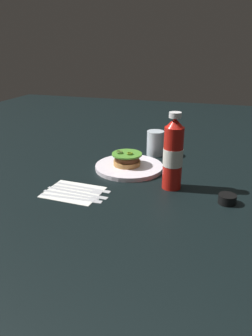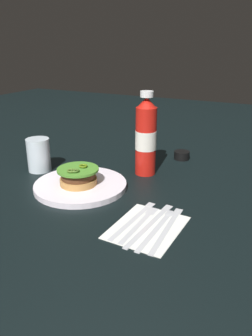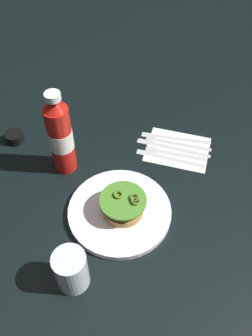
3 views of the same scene
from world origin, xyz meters
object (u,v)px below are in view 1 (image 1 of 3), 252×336
butter_knife (74,198)px  fork_utensil (81,189)px  table_knife (86,187)px  dinner_plate (129,167)px  napkin (73,192)px  burger_sandwich (127,159)px  water_glass (155,143)px  condiment_cup (227,199)px  steak_knife (81,192)px  ketchup_bottle (173,154)px  spoon_utensil (78,195)px

butter_knife → fork_utensil: (-0.00, 0.06, 0.00)m
table_knife → butter_knife: bearing=-92.3°
dinner_plate → napkin: bearing=-113.8°
burger_sandwich → water_glass: bearing=71.0°
condiment_cup → steak_knife: size_ratio=0.25×
burger_sandwich → napkin: burger_sandwich is taller
dinner_plate → condiment_cup: bearing=-27.0°
dinner_plate → napkin: (-0.11, -0.25, -0.01)m
dinner_plate → fork_utensil: (-0.09, -0.23, -0.00)m
dinner_plate → napkin: dinner_plate is taller
condiment_cup → napkin: size_ratio=0.30×
ketchup_bottle → fork_utensil: size_ratio=1.43×
dinner_plate → spoon_utensil: 0.29m
dinner_plate → butter_knife: dinner_plate is taller
dinner_plate → napkin: size_ratio=1.45×
butter_knife → fork_utensil: same height
spoon_utensil → table_knife: size_ratio=0.98×
burger_sandwich → fork_utensil: (-0.08, -0.23, -0.03)m
water_glass → condiment_cup: water_glass is taller
ketchup_bottle → steak_knife: (-0.27, -0.13, -0.11)m
ketchup_bottle → butter_knife: (-0.27, -0.17, -0.11)m
butter_knife → steak_knife: 0.04m
napkin → spoon_utensil: size_ratio=0.91×
burger_sandwich → spoon_utensil: 0.28m
dinner_plate → burger_sandwich: bearing=-150.6°
water_glass → fork_utensil: water_glass is taller
dinner_plate → condiment_cup: condiment_cup is taller
ketchup_bottle → steak_knife: bearing=-153.4°
burger_sandwich → napkin: 0.27m
condiment_cup → butter_knife: bearing=-166.1°
burger_sandwich → ketchup_bottle: (0.19, -0.12, 0.08)m
ketchup_bottle → fork_utensil: 0.32m
ketchup_bottle → condiment_cup: size_ratio=4.72×
water_glass → table_knife: bearing=-109.5°
napkin → water_glass: bearing=69.0°
butter_knife → steak_knife: same height
dinner_plate → spoon_utensil: bearing=-106.8°
butter_knife → dinner_plate: bearing=73.4°
steak_knife → butter_knife: bearing=-94.0°
napkin → steak_knife: bearing=-4.8°
butter_knife → table_knife: size_ratio=1.04×
ketchup_bottle → table_knife: (-0.27, -0.09, -0.11)m
dinner_plate → spoon_utensil: (-0.08, -0.28, -0.00)m
fork_utensil → butter_knife: bearing=-85.5°
burger_sandwich → fork_utensil: burger_sandwich is taller
dinner_plate → fork_utensil: dinner_plate is taller
napkin → fork_utensil: fork_utensil is taller
dinner_plate → spoon_utensil: size_ratio=1.32×
burger_sandwich → steak_knife: burger_sandwich is taller
burger_sandwich → water_glass: 0.20m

